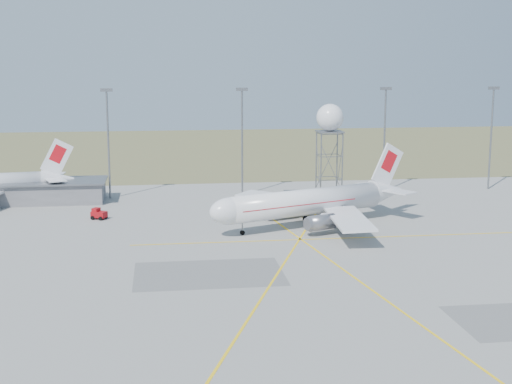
{
  "coord_description": "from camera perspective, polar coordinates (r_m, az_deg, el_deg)",
  "views": [
    {
      "loc": [
        -25.49,
        -68.02,
        25.24
      ],
      "look_at": [
        -10.86,
        40.0,
        5.31
      ],
      "focal_mm": 50.0,
      "sensor_mm": 36.0,
      "label": 1
    }
  ],
  "objects": [
    {
      "name": "baggage_tug",
      "position": [
        118.85,
        -12.46,
        -1.81
      ],
      "size": [
        2.79,
        2.67,
        1.83
      ],
      "rotation": [
        0.0,
        0.0,
        -0.48
      ],
      "color": "#A10B11",
      "rests_on": "ground"
    },
    {
      "name": "grass_strip",
      "position": [
        211.09,
        -0.73,
        3.49
      ],
      "size": [
        400.0,
        120.0,
        0.03
      ],
      "primitive_type": "cube",
      "color": "#5D6437",
      "rests_on": "ground"
    },
    {
      "name": "building_grey",
      "position": [
        135.47,
        -15.88,
        0.07
      ],
      "size": [
        19.0,
        10.0,
        3.9
      ],
      "color": "gray",
      "rests_on": "ground"
    },
    {
      "name": "mast_d",
      "position": [
        149.75,
        18.32,
        4.79
      ],
      "size": [
        2.2,
        0.5,
        20.5
      ],
      "color": "slate",
      "rests_on": "ground"
    },
    {
      "name": "airliner_main",
      "position": [
        110.91,
        4.23,
        -0.85
      ],
      "size": [
        34.55,
        32.35,
        12.21
      ],
      "rotation": [
        0.0,
        0.0,
        3.53
      ],
      "color": "white",
      "rests_on": "ground"
    },
    {
      "name": "mast_c",
      "position": [
        141.51,
        10.26,
        4.85
      ],
      "size": [
        2.2,
        0.5,
        20.5
      ],
      "color": "slate",
      "rests_on": "ground"
    },
    {
      "name": "radar_tower",
      "position": [
        130.52,
        5.89,
        3.6
      ],
      "size": [
        4.93,
        4.93,
        17.84
      ],
      "color": "slate",
      "rests_on": "ground"
    },
    {
      "name": "mast_b",
      "position": [
        135.55,
        -1.12,
        4.78
      ],
      "size": [
        2.2,
        0.5,
        20.5
      ],
      "color": "slate",
      "rests_on": "ground"
    },
    {
      "name": "mast_a",
      "position": [
        135.0,
        -11.75,
        4.54
      ],
      "size": [
        2.2,
        0.5,
        20.5
      ],
      "color": "slate",
      "rests_on": "ground"
    },
    {
      "name": "ground",
      "position": [
        76.9,
        12.26,
        -9.05
      ],
      "size": [
        400.0,
        400.0,
        0.0
      ],
      "primitive_type": "plane",
      "color": "gray",
      "rests_on": "ground"
    },
    {
      "name": "fire_truck",
      "position": [
        121.53,
        4.16,
        -0.77
      ],
      "size": [
        9.55,
        3.84,
        3.82
      ],
      "rotation": [
        0.0,
        0.0,
        -0.0
      ],
      "color": "gold",
      "rests_on": "ground"
    }
  ]
}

